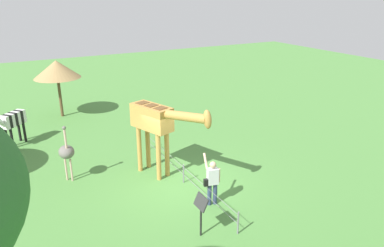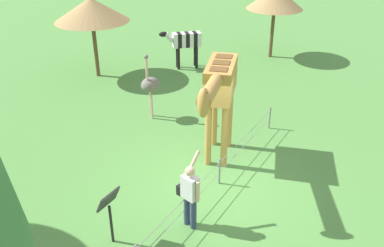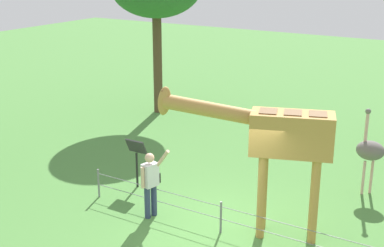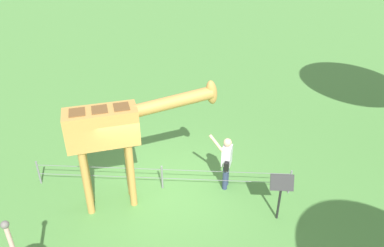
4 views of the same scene
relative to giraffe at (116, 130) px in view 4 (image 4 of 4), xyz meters
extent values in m
plane|color=#4C843D|center=(0.97, 0.50, -2.20)|extent=(60.00, 60.00, 0.00)
cylinder|color=#BC8942|center=(0.16, 0.29, -1.25)|extent=(0.18, 0.18, 1.89)
cylinder|color=#BC8942|center=(0.30, -0.13, -1.25)|extent=(0.18, 0.18, 1.89)
cylinder|color=#BC8942|center=(-0.88, -0.08, -1.25)|extent=(0.18, 0.18, 1.89)
cylinder|color=#BC8942|center=(-0.74, -0.49, -1.25)|extent=(0.18, 0.18, 1.89)
cube|color=#BC8942|center=(-0.29, -0.10, 0.14)|extent=(1.84, 1.22, 0.90)
cube|color=brown|center=(0.18, 0.06, 0.60)|extent=(0.49, 0.53, 0.02)
cube|color=brown|center=(-0.29, -0.10, 0.60)|extent=(0.49, 0.53, 0.02)
cube|color=brown|center=(-0.76, -0.27, 0.60)|extent=(0.49, 0.53, 0.02)
cylinder|color=#BC8942|center=(1.27, 0.45, 0.55)|extent=(2.14, 1.02, 0.60)
ellipsoid|color=#BC8942|center=(2.27, 0.80, 0.69)|extent=(0.43, 0.37, 0.67)
cylinder|color=brown|center=(2.27, 0.86, 0.87)|extent=(0.05, 0.05, 0.14)
cylinder|color=brown|center=(2.27, 0.74, 0.87)|extent=(0.05, 0.05, 0.14)
cylinder|color=navy|center=(2.71, 0.65, -1.81)|extent=(0.14, 0.14, 0.78)
cylinder|color=navy|center=(2.75, 0.85, -1.81)|extent=(0.14, 0.14, 0.78)
cube|color=silver|center=(2.73, 0.75, -1.14)|extent=(0.31, 0.40, 0.55)
sphere|color=#D8AD8C|center=(2.73, 0.75, -0.73)|extent=(0.22, 0.22, 0.22)
cylinder|color=#D8AD8C|center=(2.43, 0.65, -0.70)|extent=(0.41, 0.17, 0.48)
cylinder|color=#D8AD8C|center=(2.78, 0.96, -1.15)|extent=(0.08, 0.08, 0.50)
cube|color=black|center=(2.73, 0.52, -1.32)|extent=(0.16, 0.22, 0.24)
cylinder|color=#CC9E93|center=(-1.11, -3.15, -0.47)|extent=(0.08, 0.08, 0.80)
sphere|color=#66605B|center=(-1.11, -3.15, -0.02)|extent=(0.14, 0.14, 0.14)
cylinder|color=black|center=(4.01, -0.42, -1.72)|extent=(0.06, 0.06, 0.95)
cube|color=#2D2D2D|center=(4.01, -0.42, -1.07)|extent=(0.56, 0.21, 0.38)
cylinder|color=slate|center=(-2.53, 0.58, -1.82)|extent=(0.05, 0.05, 0.75)
cylinder|color=slate|center=(0.97, 0.58, -1.82)|extent=(0.05, 0.05, 0.75)
cylinder|color=slate|center=(4.47, 0.58, -1.82)|extent=(0.05, 0.05, 0.75)
cube|color=slate|center=(0.97, 0.58, -1.56)|extent=(7.00, 0.01, 0.01)
cube|color=slate|center=(0.97, 0.58, -1.86)|extent=(7.00, 0.01, 0.01)
camera|label=1|loc=(11.81, -4.95, 4.60)|focal=34.23mm
camera|label=2|loc=(9.02, 4.51, 4.29)|focal=39.32mm
camera|label=3|loc=(-3.97, 9.87, 3.70)|focal=49.96mm
camera|label=4|loc=(2.27, -7.40, 4.45)|focal=34.13mm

